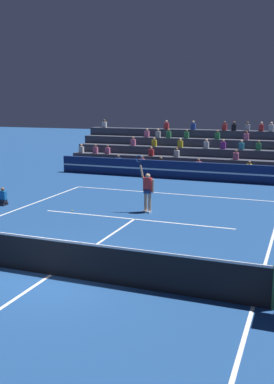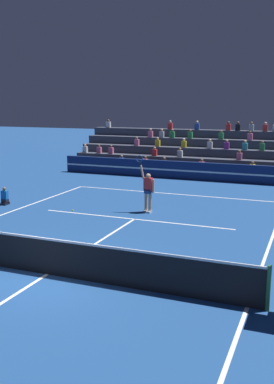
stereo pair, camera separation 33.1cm
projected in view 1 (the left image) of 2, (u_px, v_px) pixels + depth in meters
name	position (u px, v px, depth m)	size (l,w,h in m)	color
ground_plane	(51.00, 275.00, 12.50)	(120.00, 120.00, 0.00)	navy
court_lines	(51.00, 275.00, 12.50)	(11.10, 23.90, 0.01)	white
tennis_net	(50.00, 256.00, 12.39)	(12.00, 0.10, 1.10)	#2D6B38
sponsor_banner_wall	(193.00, 171.00, 27.45)	(18.00, 0.26, 1.10)	navy
bleacher_stand	(207.00, 156.00, 30.84)	(18.60, 4.75, 3.38)	#383D4C
ball_kid_courtside	(3.00, 198.00, 20.78)	(0.30, 0.36, 0.84)	black
tennis_player	(147.00, 190.00, 19.36)	(0.88, 0.36, 2.50)	tan
tennis_ball	(72.00, 211.00, 19.67)	(0.07, 0.07, 0.07)	#C6DB33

